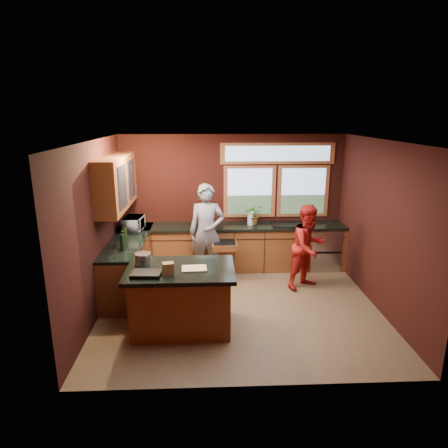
{
  "coord_description": "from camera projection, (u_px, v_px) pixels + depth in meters",
  "views": [
    {
      "loc": [
        -0.53,
        -5.98,
        3.09
      ],
      "look_at": [
        -0.24,
        0.4,
        1.31
      ],
      "focal_mm": 32.0,
      "sensor_mm": 36.0,
      "label": 1
    }
  ],
  "objects": [
    {
      "name": "room_shell",
      "position": [
        202.0,
        197.0,
        6.41
      ],
      "size": [
        4.52,
        4.02,
        2.71
      ],
      "color": "black",
      "rests_on": "ground"
    },
    {
      "name": "black_tray",
      "position": [
        146.0,
        274.0,
        5.46
      ],
      "size": [
        0.42,
        0.31,
        0.05
      ],
      "primitive_type": "cube",
      "rotation": [
        0.0,
        0.0,
        -0.07
      ],
      "color": "black",
      "rests_on": "island"
    },
    {
      "name": "person_red",
      "position": [
        308.0,
        247.0,
        7.17
      ],
      "size": [
        0.95,
        0.9,
        1.55
      ],
      "primitive_type": "imported",
      "rotation": [
        0.0,
        0.0,
        0.57
      ],
      "color": "#A51613",
      "rests_on": "floor"
    },
    {
      "name": "microwave",
      "position": [
        134.0,
        224.0,
        7.57
      ],
      "size": [
        0.38,
        0.52,
        0.27
      ],
      "primitive_type": "imported",
      "rotation": [
        0.0,
        0.0,
        1.47
      ],
      "color": "#999999",
      "rests_on": "left_counter"
    },
    {
      "name": "floor",
      "position": [
        240.0,
        307.0,
        6.61
      ],
      "size": [
        4.5,
        4.5,
        0.0
      ],
      "primitive_type": "plane",
      "color": "brown",
      "rests_on": "ground"
    },
    {
      "name": "cutting_board",
      "position": [
        194.0,
        269.0,
        5.69
      ],
      "size": [
        0.36,
        0.27,
        0.02
      ],
      "primitive_type": "cube",
      "rotation": [
        0.0,
        0.0,
        0.04
      ],
      "color": "tan",
      "rests_on": "island"
    },
    {
      "name": "potted_plant",
      "position": [
        254.0,
        214.0,
        8.01
      ],
      "size": [
        0.36,
        0.31,
        0.4
      ],
      "primitive_type": "imported",
      "color": "#999999",
      "rests_on": "back_counter"
    },
    {
      "name": "stock_pot",
      "position": [
        143.0,
        259.0,
        5.83
      ],
      "size": [
        0.24,
        0.24,
        0.18
      ],
      "primitive_type": "cylinder",
      "color": "#A6A6AB",
      "rests_on": "island"
    },
    {
      "name": "paper_bag",
      "position": [
        168.0,
        269.0,
        5.46
      ],
      "size": [
        0.17,
        0.15,
        0.18
      ],
      "primitive_type": "cube",
      "rotation": [
        0.0,
        0.0,
        0.25
      ],
      "color": "brown",
      "rests_on": "island"
    },
    {
      "name": "left_counter",
      "position": [
        129.0,
        264.0,
        7.22
      ],
      "size": [
        0.64,
        2.3,
        0.93
      ],
      "color": "#5D2E16",
      "rests_on": "floor"
    },
    {
      "name": "island",
      "position": [
        181.0,
        298.0,
        5.85
      ],
      "size": [
        1.55,
        1.05,
        0.95
      ],
      "color": "#5D2E16",
      "rests_on": "floor"
    },
    {
      "name": "back_counter",
      "position": [
        243.0,
        247.0,
        8.13
      ],
      "size": [
        4.5,
        0.64,
        0.93
      ],
      "color": "#5D2E16",
      "rests_on": "floor"
    },
    {
      "name": "paper_towel",
      "position": [
        250.0,
        218.0,
        7.97
      ],
      "size": [
        0.12,
        0.12,
        0.28
      ],
      "primitive_type": "cylinder",
      "color": "silver",
      "rests_on": "back_counter"
    },
    {
      "name": "person_grey",
      "position": [
        207.0,
        232.0,
        7.54
      ],
      "size": [
        0.7,
        0.48,
        1.84
      ],
      "primitive_type": "imported",
      "rotation": [
        0.0,
        0.0,
        -0.06
      ],
      "color": "slate",
      "rests_on": "floor"
    }
  ]
}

